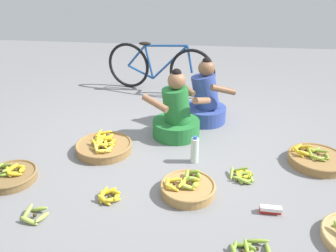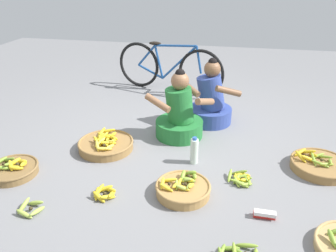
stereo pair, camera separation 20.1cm
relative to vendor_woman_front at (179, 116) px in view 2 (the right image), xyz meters
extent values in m
plane|color=slate|center=(-0.02, -0.30, -0.24)|extent=(10.00, 10.00, 0.00)
cylinder|color=#237233|center=(0.00, 0.00, -0.15)|extent=(0.52, 0.52, 0.18)
cylinder|color=#237233|center=(0.00, 0.00, 0.12)|extent=(0.37, 0.34, 0.40)
sphere|color=#8C6042|center=(0.00, 0.00, 0.39)|extent=(0.19, 0.19, 0.19)
sphere|color=black|center=(0.00, 0.00, 0.47)|extent=(0.10, 0.10, 0.10)
cylinder|color=#8C6042|center=(-0.20, -0.16, 0.20)|extent=(0.31, 0.19, 0.16)
cylinder|color=#8C6042|center=(0.27, -0.03, 0.20)|extent=(0.20, 0.31, 0.16)
cylinder|color=#334793|center=(0.29, 0.44, -0.15)|extent=(0.52, 0.52, 0.18)
cylinder|color=#334793|center=(0.29, 0.44, 0.13)|extent=(0.35, 0.28, 0.44)
sphere|color=brown|center=(0.29, 0.44, 0.41)|extent=(0.19, 0.19, 0.19)
sphere|color=black|center=(0.29, 0.44, 0.49)|extent=(0.10, 0.10, 0.10)
cylinder|color=brown|center=(0.06, 0.32, 0.21)|extent=(0.28, 0.25, 0.16)
cylinder|color=brown|center=(0.50, 0.30, 0.21)|extent=(0.31, 0.19, 0.16)
torus|color=black|center=(-0.90, 1.55, 0.10)|extent=(0.67, 0.22, 0.68)
torus|color=black|center=(0.08, 1.29, 0.10)|extent=(0.67, 0.22, 0.68)
cylinder|color=#1E4C8C|center=(-0.25, 1.38, 0.21)|extent=(0.54, 0.17, 0.55)
cylinder|color=#1E4C8C|center=(-0.57, 1.46, 0.19)|extent=(0.15, 0.07, 0.49)
cylinder|color=#1E4C8C|center=(-0.31, 1.39, 0.45)|extent=(0.64, 0.20, 0.08)
cylinder|color=#1E4C8C|center=(-0.71, 1.50, 0.02)|extent=(0.42, 0.14, 0.18)
cylinder|color=#1E4C8C|center=(-0.76, 1.51, 0.26)|extent=(0.31, 0.11, 0.35)
cylinder|color=#1E4C8C|center=(0.04, 1.30, 0.29)|extent=(0.12, 0.06, 0.38)
ellipsoid|color=black|center=(-0.62, 1.47, 0.46)|extent=(0.18, 0.08, 0.05)
ellipsoid|color=olive|center=(1.27, -1.42, -0.15)|extent=(0.07, 0.14, 0.08)
cylinder|color=olive|center=(-0.69, -0.45, -0.20)|extent=(0.55, 0.55, 0.08)
torus|color=olive|center=(-0.69, -0.45, -0.16)|extent=(0.57, 0.57, 0.02)
ellipsoid|color=gold|center=(-0.60, -0.46, -0.13)|extent=(0.05, 0.16, 0.07)
ellipsoid|color=gold|center=(-0.63, -0.40, -0.13)|extent=(0.16, 0.12, 0.06)
ellipsoid|color=gold|center=(-0.69, -0.39, -0.13)|extent=(0.17, 0.09, 0.08)
ellipsoid|color=gold|center=(-0.73, -0.42, -0.12)|extent=(0.12, 0.16, 0.10)
ellipsoid|color=gold|center=(-0.73, -0.48, -0.13)|extent=(0.10, 0.16, 0.08)
ellipsoid|color=gold|center=(-0.69, -0.52, -0.13)|extent=(0.17, 0.09, 0.08)
ellipsoid|color=gold|center=(-0.63, -0.51, -0.13)|extent=(0.16, 0.12, 0.07)
sphere|color=#382D19|center=(-0.67, -0.45, -0.13)|extent=(0.03, 0.03, 0.03)
ellipsoid|color=gold|center=(-0.65, -0.32, -0.13)|extent=(0.04, 0.16, 0.06)
ellipsoid|color=gold|center=(-0.73, -0.25, -0.13)|extent=(0.16, 0.06, 0.06)
ellipsoid|color=gold|center=(-0.79, -0.31, -0.13)|extent=(0.06, 0.16, 0.08)
ellipsoid|color=gold|center=(-0.73, -0.39, -0.13)|extent=(0.16, 0.06, 0.09)
sphere|color=#382D19|center=(-0.72, -0.32, -0.13)|extent=(0.03, 0.03, 0.03)
ellipsoid|color=gold|center=(-0.67, -0.44, -0.13)|extent=(0.06, 0.14, 0.07)
ellipsoid|color=gold|center=(-0.71, -0.40, -0.13)|extent=(0.13, 0.08, 0.07)
ellipsoid|color=gold|center=(-0.77, -0.41, -0.13)|extent=(0.11, 0.12, 0.08)
ellipsoid|color=gold|center=(-0.76, -0.49, -0.13)|extent=(0.12, 0.11, 0.08)
ellipsoid|color=gold|center=(-0.72, -0.51, -0.13)|extent=(0.13, 0.05, 0.08)
sphere|color=#382D19|center=(-0.73, -0.45, -0.14)|extent=(0.03, 0.03, 0.03)
ellipsoid|color=yellow|center=(-0.59, -0.58, -0.14)|extent=(0.07, 0.16, 0.06)
ellipsoid|color=yellow|center=(-0.64, -0.50, -0.13)|extent=(0.15, 0.08, 0.09)
ellipsoid|color=yellow|center=(-0.71, -0.53, -0.13)|extent=(0.11, 0.15, 0.09)
ellipsoid|color=yellow|center=(-0.72, -0.59, -0.13)|extent=(0.10, 0.15, 0.08)
ellipsoid|color=yellow|center=(-0.63, -0.62, -0.14)|extent=(0.15, 0.09, 0.06)
sphere|color=#382D19|center=(-0.66, -0.56, -0.13)|extent=(0.03, 0.03, 0.03)
cylinder|color=#A87F47|center=(0.21, -1.04, -0.20)|extent=(0.44, 0.44, 0.08)
torus|color=#A87F47|center=(0.21, -1.04, -0.16)|extent=(0.46, 0.46, 0.02)
ellipsoid|color=yellow|center=(0.28, -1.05, -0.13)|extent=(0.05, 0.12, 0.06)
ellipsoid|color=yellow|center=(0.24, -0.99, -0.13)|extent=(0.12, 0.05, 0.06)
ellipsoid|color=yellow|center=(0.18, -1.04, -0.14)|extent=(0.04, 0.12, 0.06)
ellipsoid|color=yellow|center=(0.22, -1.09, -0.14)|extent=(0.12, 0.05, 0.06)
sphere|color=#382D19|center=(0.23, -1.04, -0.13)|extent=(0.03, 0.03, 0.03)
ellipsoid|color=#8CAD38|center=(0.29, -0.92, -0.13)|extent=(0.06, 0.12, 0.07)
ellipsoid|color=#8CAD38|center=(0.25, -0.88, -0.13)|extent=(0.12, 0.06, 0.08)
ellipsoid|color=#8CAD38|center=(0.19, -0.93, -0.13)|extent=(0.05, 0.12, 0.07)
ellipsoid|color=#8CAD38|center=(0.25, -0.98, -0.13)|extent=(0.12, 0.06, 0.07)
sphere|color=#382D19|center=(0.24, -0.93, -0.13)|extent=(0.03, 0.03, 0.03)
ellipsoid|color=yellow|center=(0.16, -1.08, -0.13)|extent=(0.06, 0.13, 0.07)
ellipsoid|color=yellow|center=(0.10, -1.01, -0.14)|extent=(0.13, 0.04, 0.06)
ellipsoid|color=yellow|center=(0.05, -1.07, -0.13)|extent=(0.04, 0.13, 0.06)
ellipsoid|color=yellow|center=(0.09, -1.12, -0.13)|extent=(0.13, 0.06, 0.07)
sphere|color=#382D19|center=(0.10, -1.07, -0.13)|extent=(0.03, 0.03, 0.03)
ellipsoid|color=#9EB747|center=(0.26, -1.06, -0.14)|extent=(0.05, 0.12, 0.05)
ellipsoid|color=#9EB747|center=(0.22, -1.00, -0.13)|extent=(0.12, 0.05, 0.07)
ellipsoid|color=#9EB747|center=(0.16, -1.06, -0.14)|extent=(0.05, 0.12, 0.05)
ellipsoid|color=#9EB747|center=(0.22, -1.10, -0.13)|extent=(0.12, 0.04, 0.06)
sphere|color=#382D19|center=(0.21, -1.05, -0.13)|extent=(0.03, 0.03, 0.03)
cylinder|color=olive|center=(1.39, -0.41, -0.20)|extent=(0.52, 0.52, 0.08)
torus|color=olive|center=(1.39, -0.41, -0.16)|extent=(0.54, 0.54, 0.02)
ellipsoid|color=#8CAD38|center=(1.47, -0.43, -0.14)|extent=(0.06, 0.16, 0.08)
ellipsoid|color=#8CAD38|center=(1.43, -0.35, -0.14)|extent=(0.16, 0.10, 0.07)
ellipsoid|color=#8CAD38|center=(1.37, -0.35, -0.14)|extent=(0.16, 0.09, 0.07)
ellipsoid|color=#8CAD38|center=(1.33, -0.42, -0.13)|extent=(0.05, 0.16, 0.08)
ellipsoid|color=#8CAD38|center=(1.38, -0.48, -0.14)|extent=(0.16, 0.08, 0.06)
ellipsoid|color=#8CAD38|center=(1.43, -0.48, -0.14)|extent=(0.16, 0.10, 0.06)
sphere|color=#382D19|center=(1.40, -0.41, -0.14)|extent=(0.03, 0.03, 0.03)
ellipsoid|color=gold|center=(1.33, -0.35, -0.13)|extent=(0.07, 0.15, 0.09)
ellipsoid|color=gold|center=(1.30, -0.30, -0.13)|extent=(0.15, 0.09, 0.09)
ellipsoid|color=gold|center=(1.22, -0.31, -0.14)|extent=(0.14, 0.12, 0.07)
ellipsoid|color=gold|center=(1.22, -0.40, -0.13)|extent=(0.12, 0.14, 0.09)
ellipsoid|color=gold|center=(1.28, -0.43, -0.13)|extent=(0.15, 0.05, 0.09)
sphere|color=#382D19|center=(1.27, -0.36, -0.14)|extent=(0.03, 0.03, 0.03)
cylinder|color=brown|center=(-1.35, -1.06, -0.21)|extent=(0.44, 0.44, 0.07)
torus|color=brown|center=(-1.35, -1.06, -0.17)|extent=(0.46, 0.46, 0.02)
ellipsoid|color=gold|center=(-1.24, -1.03, -0.14)|extent=(0.07, 0.13, 0.07)
ellipsoid|color=gold|center=(-1.29, -0.99, -0.14)|extent=(0.13, 0.06, 0.07)
ellipsoid|color=gold|center=(-1.34, -1.01, -0.14)|extent=(0.10, 0.13, 0.07)
ellipsoid|color=gold|center=(-1.34, -1.08, -0.14)|extent=(0.11, 0.12, 0.08)
ellipsoid|color=gold|center=(-1.28, -1.09, -0.14)|extent=(0.13, 0.09, 0.07)
sphere|color=#382D19|center=(-1.30, -1.04, -0.14)|extent=(0.04, 0.04, 0.04)
ellipsoid|color=olive|center=(-1.36, -1.05, -0.14)|extent=(0.03, 0.15, 0.09)
ellipsoid|color=olive|center=(-1.42, -0.99, -0.14)|extent=(0.16, 0.05, 0.09)
ellipsoid|color=olive|center=(-1.49, -1.02, -0.15)|extent=(0.10, 0.15, 0.06)
ellipsoid|color=olive|center=(-1.40, -1.12, -0.14)|extent=(0.16, 0.09, 0.07)
sphere|color=#382D19|center=(-1.43, -1.05, -0.15)|extent=(0.03, 0.03, 0.03)
ellipsoid|color=#8CAD38|center=(0.75, -0.78, -0.22)|extent=(0.03, 0.13, 0.05)
ellipsoid|color=#8CAD38|center=(0.72, -0.73, -0.21)|extent=(0.13, 0.09, 0.07)
ellipsoid|color=#8CAD38|center=(0.68, -0.73, -0.21)|extent=(0.13, 0.07, 0.07)
ellipsoid|color=#8CAD38|center=(0.64, -0.76, -0.22)|extent=(0.08, 0.13, 0.06)
ellipsoid|color=#8CAD38|center=(0.65, -0.81, -0.22)|extent=(0.08, 0.13, 0.06)
ellipsoid|color=#8CAD38|center=(0.69, -0.84, -0.21)|extent=(0.13, 0.04, 0.07)
ellipsoid|color=#8CAD38|center=(0.73, -0.82, -0.22)|extent=(0.11, 0.11, 0.06)
sphere|color=#382D19|center=(0.70, -0.78, -0.22)|extent=(0.03, 0.03, 0.03)
ellipsoid|color=gold|center=(0.74, -0.73, -0.21)|extent=(0.04, 0.12, 0.07)
ellipsoid|color=gold|center=(0.72, -0.69, -0.21)|extent=(0.12, 0.09, 0.07)
ellipsoid|color=gold|center=(0.67, -0.69, -0.22)|extent=(0.12, 0.08, 0.05)
ellipsoid|color=gold|center=(0.64, -0.74, -0.22)|extent=(0.05, 0.12, 0.05)
ellipsoid|color=gold|center=(0.66, -0.77, -0.22)|extent=(0.11, 0.10, 0.06)
ellipsoid|color=gold|center=(0.72, -0.78, -0.21)|extent=(0.12, 0.09, 0.07)
sphere|color=#382D19|center=(0.69, -0.73, -0.22)|extent=(0.03, 0.03, 0.03)
ellipsoid|color=#8CAD38|center=(0.72, -0.73, -0.22)|extent=(0.05, 0.16, 0.07)
ellipsoid|color=#8CAD38|center=(0.67, -0.67, -0.21)|extent=(0.16, 0.06, 0.09)
ellipsoid|color=#8CAD38|center=(0.58, -0.73, -0.21)|extent=(0.05, 0.16, 0.08)
ellipsoid|color=#8CAD38|center=(0.66, -0.80, -0.22)|extent=(0.16, 0.04, 0.07)
sphere|color=#382D19|center=(0.65, -0.73, -0.22)|extent=(0.03, 0.03, 0.03)
ellipsoid|color=gold|center=(-0.35, -1.20, -0.21)|extent=(0.04, 0.14, 0.08)
ellipsoid|color=gold|center=(-0.38, -1.14, -0.21)|extent=(0.14, 0.10, 0.07)
ellipsoid|color=gold|center=(-0.43, -1.14, -0.21)|extent=(0.15, 0.08, 0.08)
ellipsoid|color=gold|center=(-0.47, -1.18, -0.21)|extent=(0.08, 0.15, 0.09)
ellipsoid|color=gold|center=(-0.47, -1.21, -0.21)|extent=(0.07, 0.15, 0.07)
ellipsoid|color=gold|center=(-0.44, -1.25, -0.21)|extent=(0.14, 0.09, 0.08)
ellipsoid|color=gold|center=(-0.37, -1.24, -0.21)|extent=(0.12, 0.13, 0.08)
sphere|color=#382D19|center=(-0.41, -1.20, -0.21)|extent=(0.03, 0.03, 0.03)
ellipsoid|color=#9EB747|center=(-0.83, -1.50, -0.22)|extent=(0.06, 0.16, 0.06)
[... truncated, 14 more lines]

